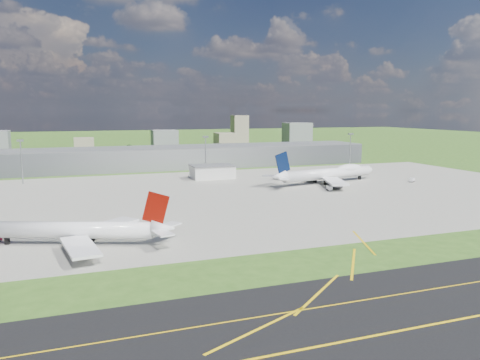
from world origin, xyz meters
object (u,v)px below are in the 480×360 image
object	(u,v)px
airliner_red_twin	(78,231)
van_white_far	(412,180)
tug_yellow	(160,213)
van_white_near	(329,189)
airliner_blue_quad	(328,174)

from	to	relation	value
airliner_red_twin	van_white_far	world-z (taller)	airliner_red_twin
tug_yellow	van_white_near	distance (m)	99.44
airliner_blue_quad	van_white_near	world-z (taller)	airliner_blue_quad
van_white_far	airliner_red_twin	bearing A→B (deg)	166.66
van_white_near	van_white_far	bearing A→B (deg)	-68.49
airliner_red_twin	van_white_near	world-z (taller)	airliner_red_twin
airliner_red_twin	van_white_far	bearing A→B (deg)	-138.09
tug_yellow	van_white_near	size ratio (longest dim) A/B	0.72
airliner_red_twin	van_white_far	xyz separation A→B (m)	(189.63, 71.89, -3.46)
airliner_red_twin	van_white_near	xyz separation A→B (m)	(127.42, 61.87, -3.46)
van_white_near	airliner_red_twin	bearing A→B (deg)	128.25
tug_yellow	van_white_far	size ratio (longest dim) A/B	0.72
airliner_blue_quad	tug_yellow	xyz separation A→B (m)	(-108.47, -51.80, -4.76)
tug_yellow	van_white_far	world-z (taller)	van_white_far
airliner_blue_quad	tug_yellow	bearing A→B (deg)	-165.93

